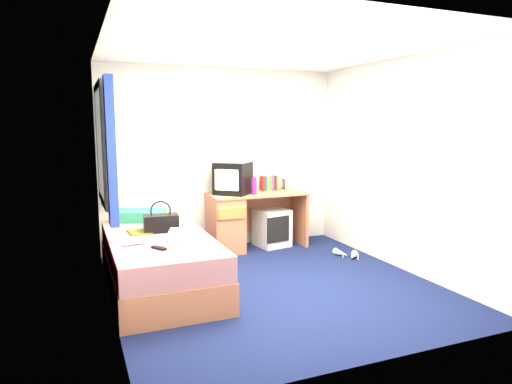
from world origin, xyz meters
name	(u,v)px	position (x,y,z in m)	size (l,w,h in m)	color
ground	(273,285)	(0.00, 0.00, 0.00)	(3.40, 3.40, 0.00)	#0C1438
room_shell	(274,145)	(0.00, 0.00, 1.45)	(3.40, 3.40, 3.40)	white
bed	(160,262)	(-1.10, 0.37, 0.27)	(1.01, 2.00, 0.54)	#BB714E
pillow	(140,215)	(-1.17, 1.21, 0.60)	(0.56, 0.35, 0.12)	teal
desk	(237,219)	(0.12, 1.44, 0.41)	(1.30, 0.55, 0.75)	#BB714E
storage_cube	(272,228)	(0.62, 1.43, 0.25)	(0.41, 0.41, 0.51)	silver
crt_tv	(233,178)	(0.06, 1.44, 0.96)	(0.57, 0.57, 0.42)	black
vcr	(233,160)	(0.07, 1.44, 1.20)	(0.39, 0.28, 0.07)	silver
book_row	(269,183)	(0.65, 1.60, 0.85)	(0.24, 0.13, 0.20)	maroon
picture_frame	(283,184)	(0.89, 1.63, 0.82)	(0.02, 0.12, 0.14)	black
pink_water_bottle	(254,186)	(0.31, 1.31, 0.86)	(0.07, 0.07, 0.21)	#C61B7A
aerosol_can	(245,186)	(0.25, 1.49, 0.83)	(0.05, 0.05, 0.17)	silver
handbag	(161,222)	(-1.04, 0.56, 0.64)	(0.37, 0.23, 0.33)	black
towel	(184,235)	(-0.89, 0.13, 0.59)	(0.29, 0.24, 0.10)	white
magazine	(139,232)	(-1.26, 0.59, 0.55)	(0.21, 0.28, 0.01)	yellow
water_bottle	(134,241)	(-1.38, 0.11, 0.58)	(0.07, 0.07, 0.20)	white
colour_swatch_fan	(174,246)	(-1.04, -0.08, 0.55)	(0.22, 0.06, 0.01)	gold
remote_control	(159,248)	(-1.19, -0.13, 0.55)	(0.05, 0.16, 0.02)	black
window_assembly	(104,147)	(-1.55, 0.90, 1.42)	(0.11, 1.42, 1.40)	silver
white_heels	(347,255)	(1.26, 0.55, 0.04)	(0.25, 0.39, 0.09)	silver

